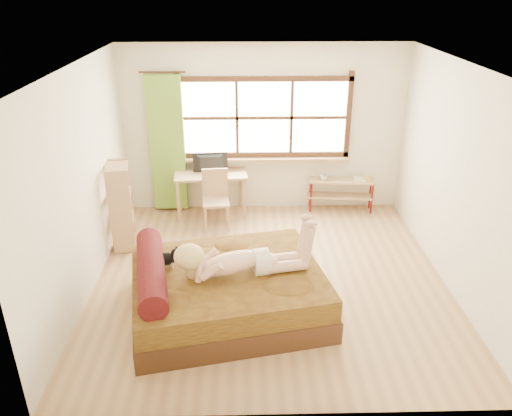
{
  "coord_description": "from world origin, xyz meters",
  "views": [
    {
      "loc": [
        -0.32,
        -5.53,
        3.58
      ],
      "look_at": [
        -0.18,
        0.2,
        0.92
      ],
      "focal_mm": 35.0,
      "sensor_mm": 36.0,
      "label": 1
    }
  ],
  "objects_px": {
    "bed": "(223,290)",
    "bookshelf": "(121,206)",
    "woman": "(240,248)",
    "chair": "(216,195)",
    "kitten": "(164,258)",
    "pipe_shelf": "(342,188)",
    "desk": "(211,179)"
  },
  "relations": [
    {
      "from": "pipe_shelf",
      "to": "bookshelf",
      "type": "relative_size",
      "value": 0.89
    },
    {
      "from": "kitten",
      "to": "bookshelf",
      "type": "relative_size",
      "value": 0.26
    },
    {
      "from": "kitten",
      "to": "chair",
      "type": "height_order",
      "value": "chair"
    },
    {
      "from": "bookshelf",
      "to": "pipe_shelf",
      "type": "bearing_deg",
      "value": 7.6
    },
    {
      "from": "bed",
      "to": "pipe_shelf",
      "type": "bearing_deg",
      "value": 44.64
    },
    {
      "from": "bed",
      "to": "woman",
      "type": "bearing_deg",
      "value": -22.35
    },
    {
      "from": "kitten",
      "to": "desk",
      "type": "relative_size",
      "value": 0.27
    },
    {
      "from": "chair",
      "to": "bed",
      "type": "bearing_deg",
      "value": -90.2
    },
    {
      "from": "chair",
      "to": "pipe_shelf",
      "type": "height_order",
      "value": "chair"
    },
    {
      "from": "kitten",
      "to": "chair",
      "type": "bearing_deg",
      "value": 66.39
    },
    {
      "from": "woman",
      "to": "chair",
      "type": "relative_size",
      "value": 1.68
    },
    {
      "from": "woman",
      "to": "kitten",
      "type": "distance_m",
      "value": 0.9
    },
    {
      "from": "woman",
      "to": "kitten",
      "type": "relative_size",
      "value": 4.67
    },
    {
      "from": "pipe_shelf",
      "to": "bookshelf",
      "type": "distance_m",
      "value": 3.56
    },
    {
      "from": "desk",
      "to": "chair",
      "type": "distance_m",
      "value": 0.4
    },
    {
      "from": "bed",
      "to": "chair",
      "type": "relative_size",
      "value": 2.73
    },
    {
      "from": "chair",
      "to": "pipe_shelf",
      "type": "xyz_separation_m",
      "value": [
        2.07,
        0.49,
        -0.1
      ]
    },
    {
      "from": "desk",
      "to": "bookshelf",
      "type": "xyz_separation_m",
      "value": [
        -1.21,
        -1.01,
        0.01
      ]
    },
    {
      "from": "bed",
      "to": "chair",
      "type": "distance_m",
      "value": 2.3
    },
    {
      "from": "woman",
      "to": "chair",
      "type": "bearing_deg",
      "value": 88.36
    },
    {
      "from": "kitten",
      "to": "bookshelf",
      "type": "xyz_separation_m",
      "value": [
        -0.83,
        1.53,
        -0.04
      ]
    },
    {
      "from": "bed",
      "to": "desk",
      "type": "height_order",
      "value": "bed"
    },
    {
      "from": "bed",
      "to": "bookshelf",
      "type": "xyz_separation_m",
      "value": [
        -1.5,
        1.64,
        0.34
      ]
    },
    {
      "from": "bookshelf",
      "to": "woman",
      "type": "bearing_deg",
      "value": -55.57
    },
    {
      "from": "desk",
      "to": "bed",
      "type": "bearing_deg",
      "value": -88.89
    },
    {
      "from": "bed",
      "to": "woman",
      "type": "xyz_separation_m",
      "value": [
        0.2,
        -0.04,
        0.57
      ]
    },
    {
      "from": "woman",
      "to": "desk",
      "type": "xyz_separation_m",
      "value": [
        -0.49,
        2.69,
        -0.24
      ]
    },
    {
      "from": "pipe_shelf",
      "to": "bed",
      "type": "bearing_deg",
      "value": -119.03
    },
    {
      "from": "desk",
      "to": "pipe_shelf",
      "type": "height_order",
      "value": "desk"
    },
    {
      "from": "woman",
      "to": "chair",
      "type": "xyz_separation_m",
      "value": [
        -0.4,
        2.32,
        -0.36
      ]
    },
    {
      "from": "chair",
      "to": "bookshelf",
      "type": "xyz_separation_m",
      "value": [
        -1.31,
        -0.64,
        0.13
      ]
    },
    {
      "from": "bed",
      "to": "chair",
      "type": "xyz_separation_m",
      "value": [
        -0.19,
        2.29,
        0.21
      ]
    }
  ]
}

